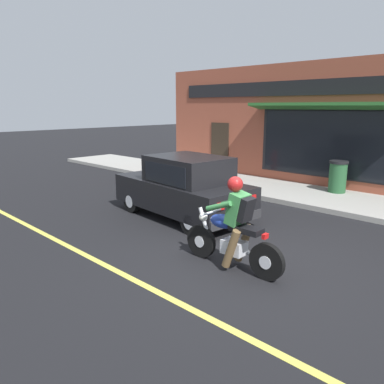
{
  "coord_description": "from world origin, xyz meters",
  "views": [
    {
      "loc": [
        -5.16,
        -3.75,
        2.74
      ],
      "look_at": [
        0.47,
        1.68,
        0.95
      ],
      "focal_mm": 35.0,
      "sensor_mm": 36.0,
      "label": 1
    }
  ],
  "objects_px": {
    "motorcycle_with_rider": "(233,231)",
    "car_hatchback": "(184,188)",
    "trash_bin": "(338,176)",
    "fire_hydrant": "(229,169)"
  },
  "relations": [
    {
      "from": "motorcycle_with_rider",
      "to": "trash_bin",
      "type": "height_order",
      "value": "motorcycle_with_rider"
    },
    {
      "from": "car_hatchback",
      "to": "trash_bin",
      "type": "relative_size",
      "value": 3.98
    },
    {
      "from": "motorcycle_with_rider",
      "to": "car_hatchback",
      "type": "height_order",
      "value": "motorcycle_with_rider"
    },
    {
      "from": "motorcycle_with_rider",
      "to": "car_hatchback",
      "type": "xyz_separation_m",
      "value": [
        1.55,
        2.77,
        0.09
      ]
    },
    {
      "from": "fire_hydrant",
      "to": "motorcycle_with_rider",
      "type": "bearing_deg",
      "value": -141.05
    },
    {
      "from": "motorcycle_with_rider",
      "to": "car_hatchback",
      "type": "distance_m",
      "value": 3.18
    },
    {
      "from": "car_hatchback",
      "to": "trash_bin",
      "type": "height_order",
      "value": "car_hatchback"
    },
    {
      "from": "trash_bin",
      "to": "fire_hydrant",
      "type": "relative_size",
      "value": 1.11
    },
    {
      "from": "trash_bin",
      "to": "car_hatchback",
      "type": "bearing_deg",
      "value": 159.46
    },
    {
      "from": "car_hatchback",
      "to": "trash_bin",
      "type": "distance_m",
      "value": 5.22
    }
  ]
}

